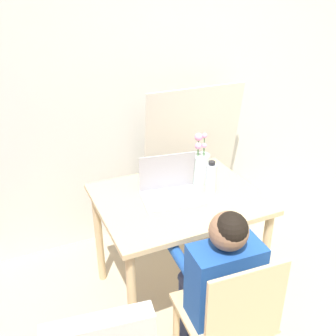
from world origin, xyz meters
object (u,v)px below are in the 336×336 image
at_px(laptop, 170,187).
at_px(flower_vase, 200,167).
at_px(person_seated, 220,274).
at_px(chair_occupied, 228,320).
at_px(water_bottle, 211,178).

xyz_separation_m(laptop, flower_vase, (0.24, 0.06, 0.06)).
bearing_deg(person_seated, chair_occupied, 90.00).
relative_size(person_seated, flower_vase, 3.09).
xyz_separation_m(person_seated, water_bottle, (0.26, 0.55, 0.19)).
distance_m(chair_occupied, laptop, 0.81).
distance_m(chair_occupied, water_bottle, 0.81).
xyz_separation_m(person_seated, laptop, (0.02, 0.62, 0.15)).
relative_size(person_seated, water_bottle, 4.93).
xyz_separation_m(chair_occupied, flower_vase, (0.26, 0.79, 0.40)).
relative_size(laptop, water_bottle, 1.79).
bearing_deg(flower_vase, person_seated, -110.64).
bearing_deg(water_bottle, chair_occupied, -111.81).
xyz_separation_m(chair_occupied, laptop, (0.03, 0.73, 0.34)).
relative_size(person_seated, laptop, 2.75).
bearing_deg(water_bottle, person_seated, -115.23).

